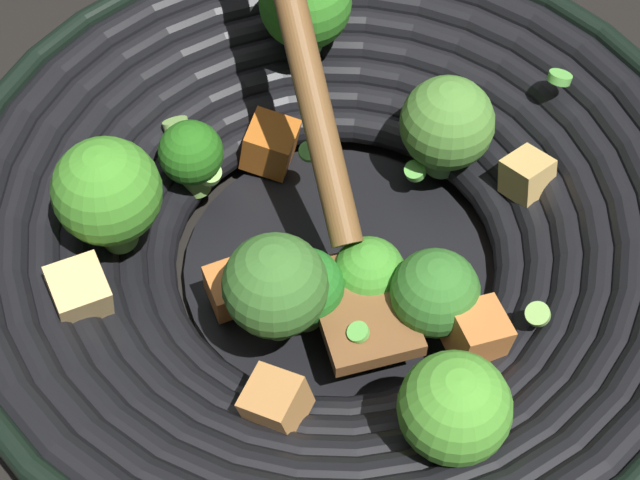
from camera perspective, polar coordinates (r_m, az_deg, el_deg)
ground_plane at (r=0.59m, az=0.88°, el=-1.94°), size 4.00×4.00×0.00m
wok at (r=0.54m, az=0.87°, el=1.22°), size 0.43×0.43×0.22m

